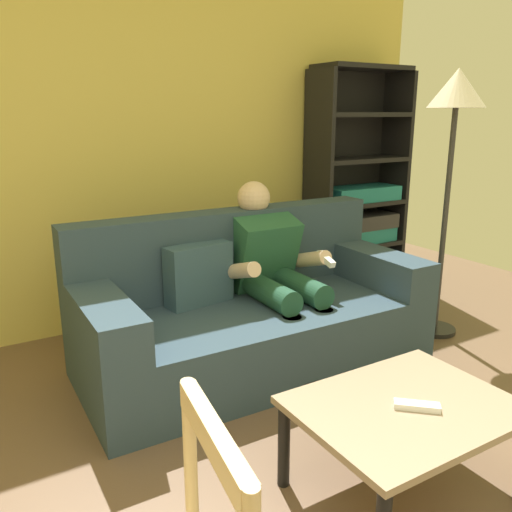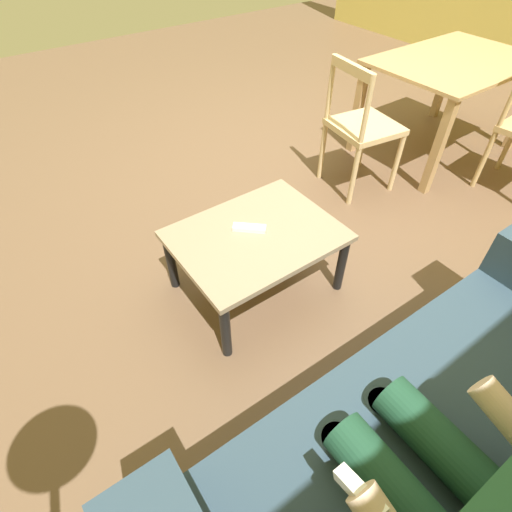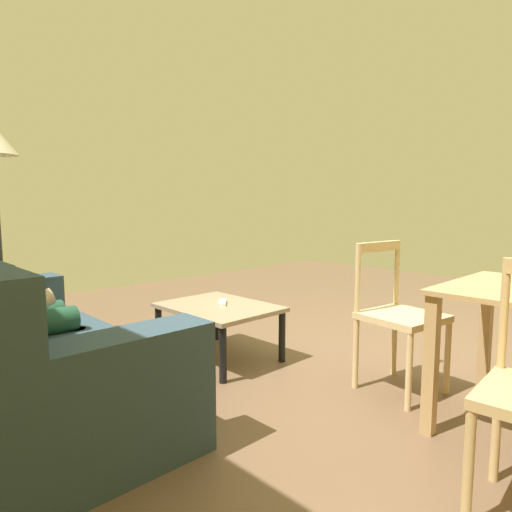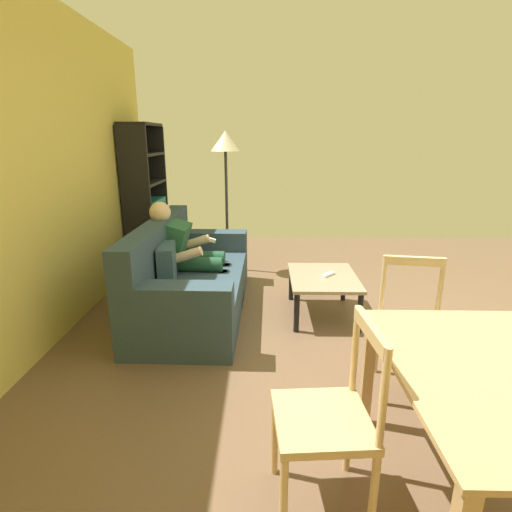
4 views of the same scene
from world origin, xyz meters
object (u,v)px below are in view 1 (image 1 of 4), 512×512
object	(u,v)px
couch	(249,312)
coffee_table	(405,416)
bookshelf	(356,202)
person_lounging	(274,270)
tv_remote	(417,406)
floor_lamp	(455,114)

from	to	relation	value
couch	coffee_table	size ratio (longest dim) A/B	2.47
coffee_table	bookshelf	size ratio (longest dim) A/B	0.45
coffee_table	couch	bearing A→B (deg)	86.97
person_lounging	tv_remote	distance (m)	1.43
person_lounging	coffee_table	xyz separation A→B (m)	(-0.27, -1.36, -0.20)
tv_remote	couch	bearing A→B (deg)	39.76
coffee_table	floor_lamp	xyz separation A→B (m)	(1.42, 1.05, 1.13)
floor_lamp	coffee_table	bearing A→B (deg)	-143.46
couch	bookshelf	distance (m)	1.79
couch	person_lounging	bearing A→B (deg)	8.78
person_lounging	tv_remote	world-z (taller)	person_lounging
couch	bookshelf	xyz separation A→B (m)	(1.53, 0.82, 0.43)
coffee_table	floor_lamp	world-z (taller)	floor_lamp
couch	person_lounging	distance (m)	0.30
person_lounging	bookshelf	bearing A→B (deg)	30.56
couch	bookshelf	size ratio (longest dim) A/B	1.11
bookshelf	floor_lamp	xyz separation A→B (m)	(-0.18, -1.09, 0.73)
tv_remote	bookshelf	xyz separation A→B (m)	(1.59, 2.19, 0.34)
person_lounging	coffee_table	bearing A→B (deg)	-101.14
couch	person_lounging	size ratio (longest dim) A/B	1.92
couch	tv_remote	bearing A→B (deg)	-92.52
couch	bookshelf	bearing A→B (deg)	28.12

